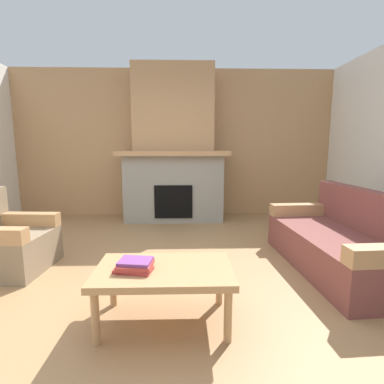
{
  "coord_description": "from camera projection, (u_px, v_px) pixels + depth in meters",
  "views": [
    {
      "loc": [
        0.18,
        -2.58,
        1.31
      ],
      "look_at": [
        0.27,
        0.71,
        0.79
      ],
      "focal_mm": 27.2,
      "sensor_mm": 36.0,
      "label": 1
    }
  ],
  "objects": [
    {
      "name": "wall_back_wood_panel",
      "position": [
        174.0,
        144.0,
        5.5
      ],
      "size": [
        6.0,
        0.12,
        2.7
      ],
      "primitive_type": "cube",
      "color": "tan",
      "rests_on": "ground"
    },
    {
      "name": "coffee_table",
      "position": [
        164.0,
        275.0,
        2.14
      ],
      "size": [
        1.0,
        0.6,
        0.43
      ],
      "color": "tan",
      "rests_on": "ground"
    },
    {
      "name": "couch",
      "position": [
        341.0,
        243.0,
        3.09
      ],
      "size": [
        0.93,
        1.84,
        0.85
      ],
      "color": "brown",
      "rests_on": "ground"
    },
    {
      "name": "book_stack_near_edge",
      "position": [
        135.0,
        265.0,
        2.08
      ],
      "size": [
        0.29,
        0.23,
        0.08
      ],
      "color": "#B23833",
      "rests_on": "coffee_table"
    },
    {
      "name": "armchair",
      "position": [
        5.0,
        243.0,
        3.07
      ],
      "size": [
        0.81,
        0.81,
        0.85
      ],
      "color": "#847056",
      "rests_on": "ground"
    },
    {
      "name": "fireplace",
      "position": [
        174.0,
        154.0,
        5.16
      ],
      "size": [
        1.9,
        0.82,
        2.7
      ],
      "color": "gray",
      "rests_on": "ground"
    },
    {
      "name": "ground",
      "position": [
        166.0,
        286.0,
        2.75
      ],
      "size": [
        9.0,
        9.0,
        0.0
      ],
      "primitive_type": "plane",
      "color": "#9E754C"
    }
  ]
}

